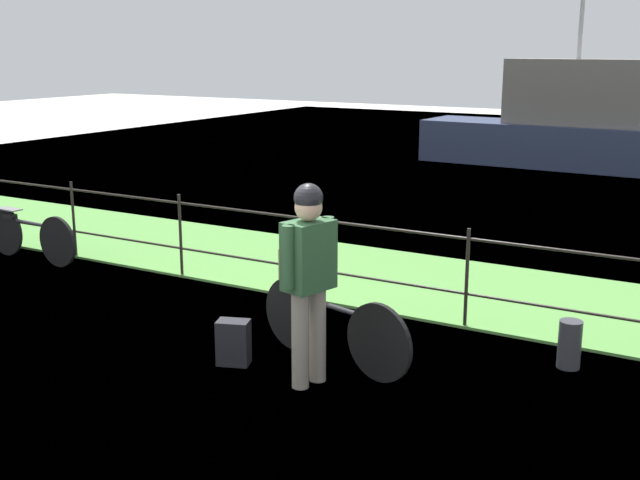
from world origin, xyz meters
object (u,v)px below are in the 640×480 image
terrier_dog (303,242)px  cyclist_person (309,267)px  backpack_on_paving (234,342)px  moored_boat_near (573,129)px  bicycle_main (332,325)px  bicycle_parked (30,235)px  wooden_crate (301,266)px  mooring_bollard (570,344)px

terrier_dog → cyclist_person: (0.40, -0.57, -0.04)m
backpack_on_paving → moored_boat_near: (-0.24, 13.38, 0.67)m
bicycle_main → moored_boat_near: size_ratio=0.24×
backpack_on_paving → bicycle_parked: 4.61m
cyclist_person → wooden_crate: bearing=126.4°
bicycle_parked → moored_boat_near: bearing=70.9°
backpack_on_paving → bicycle_parked: size_ratio=0.24×
backpack_on_paving → mooring_bollard: mooring_bollard is taller
bicycle_main → moored_boat_near: moored_boat_near is taller
bicycle_main → bicycle_parked: 5.20m
bicycle_main → bicycle_parked: (-5.09, 1.05, -0.01)m
wooden_crate → backpack_on_paving: 0.90m
wooden_crate → cyclist_person: 0.73m
mooring_bollard → bicycle_parked: bearing=179.2°
wooden_crate → mooring_bollard: (2.20, 0.86, -0.61)m
wooden_crate → mooring_bollard: wooden_crate is taller
terrier_dog → backpack_on_paving: terrier_dog is taller
moored_boat_near → terrier_dog: bearing=-87.2°
cyclist_person → mooring_bollard: bearing=38.9°
cyclist_person → moored_boat_near: moored_boat_near is taller
backpack_on_paving → mooring_bollard: (2.56, 1.40, 0.01)m
bicycle_main → mooring_bollard: (1.82, 0.95, -0.14)m
wooden_crate → bicycle_parked: wooden_crate is taller
bicycle_parked → bicycle_main: bearing=-11.7°
bicycle_main → backpack_on_paving: bearing=-148.6°
mooring_bollard → wooden_crate: bearing=-158.7°
wooden_crate → cyclist_person: size_ratio=0.20×
terrier_dog → mooring_bollard: bearing=21.7°
bicycle_main → mooring_bollard: 2.06m
backpack_on_paving → bicycle_main: bearing=-168.6°
bicycle_parked → moored_boat_near: 12.58m
terrier_dog → bicycle_parked: (-4.75, 0.96, -0.70)m
wooden_crate → bicycle_parked: size_ratio=0.20×
terrier_dog → backpack_on_paving: size_ratio=0.81×
cyclist_person → bicycle_parked: size_ratio=0.99×
wooden_crate → backpack_on_paving: (-0.37, -0.54, -0.62)m
cyclist_person → backpack_on_paving: size_ratio=4.21×
bicycle_main → backpack_on_paving: bicycle_main is taller
bicycle_main → cyclist_person: (0.05, -0.48, 0.65)m
terrier_dog → mooring_bollard: 2.48m
moored_boat_near → backpack_on_paving: bearing=-89.0°
terrier_dog → cyclist_person: 0.69m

